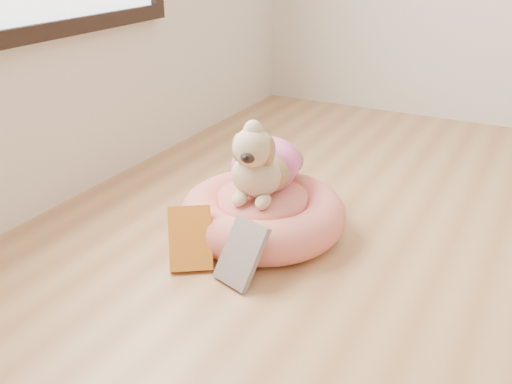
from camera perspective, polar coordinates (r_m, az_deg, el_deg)
The scene contains 4 objects.
pet_bed at distance 2.03m, azimuth 0.66°, elevation -2.21°, with size 0.59×0.59×0.15m.
dog at distance 1.97m, azimuth 0.71°, elevation 4.13°, with size 0.28×0.41×0.30m, color brown, non-canonical shape.
book_yellow at distance 1.84m, azimuth -6.58°, elevation -4.62°, with size 0.14×0.03×0.21m, color gold.
book_white at distance 1.75m, azimuth -1.47°, elevation -6.14°, with size 0.14×0.02×0.21m, color silver.
Camera 1 is at (-0.35, -1.09, 0.99)m, focal length 40.00 mm.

